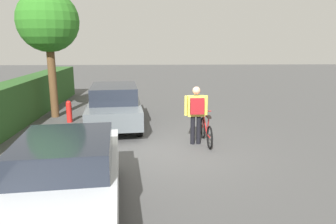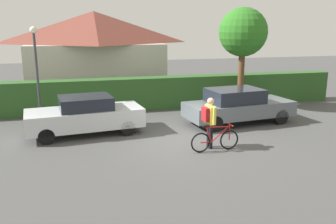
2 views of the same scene
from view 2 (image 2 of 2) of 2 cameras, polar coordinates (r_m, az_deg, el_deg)
The scene contains 10 objects.
ground_plane at distance 12.60m, azimuth 3.60°, elevation -4.70°, with size 60.00×60.00×0.00m, color #484848.
hedge_row at distance 17.44m, azimuth -1.78°, elevation 3.09°, with size 18.59×0.90×1.54m, color #2C5724.
house_distant at distance 21.35m, azimuth -11.53°, elevation 9.28°, with size 7.71×5.26×4.76m.
parked_car_near at distance 13.59m, azimuth -13.10°, elevation -0.48°, with size 4.38×2.17×1.43m.
parked_car_far at distance 14.99m, azimuth 11.09°, elevation 1.02°, with size 4.66×2.25×1.46m.
bicycle at distance 11.64m, azimuth 7.53°, elevation -4.45°, with size 1.67×0.50×0.90m.
person_rider at distance 11.70m, azimuth 6.61°, elevation -0.94°, with size 0.36×0.68×1.70m.
street_lamp at distance 15.12m, azimuth -20.33°, elevation 7.54°, with size 0.28×0.28×3.94m.
tree_kerbside at distance 17.49m, azimuth 11.89°, elevation 12.24°, with size 2.29×2.29×4.81m.
fire_hydrant at distance 16.79m, azimuth 9.90°, elevation 1.25°, with size 0.20×0.20×0.81m.
Camera 2 is at (-3.73, -11.37, 3.96)m, focal length 38.15 mm.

